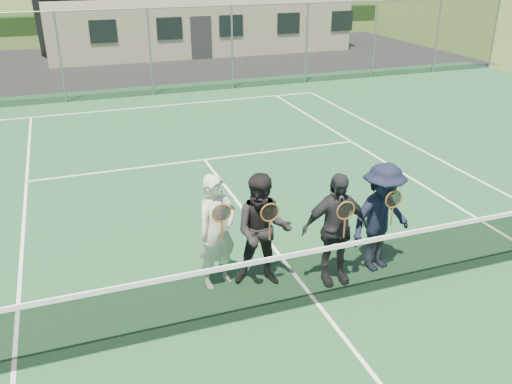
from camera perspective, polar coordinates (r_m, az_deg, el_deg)
The scene contains 11 objects.
ground at distance 26.48m, azimuth -13.24°, elevation 13.00°, with size 220.00×220.00×0.00m, color #33481A.
court_surface at distance 8.13m, azimuth 6.48°, elevation -11.69°, with size 30.00×30.00×0.02m, color #1C4C2B.
tarmac_carpark at distance 26.31m, azimuth -22.06°, elevation 11.87°, with size 40.00×12.00×0.01m, color black.
hedge_row at distance 38.22m, azimuth -15.85°, elevation 16.77°, with size 40.00×1.20×1.10m, color black.
court_markings at distance 8.12m, azimuth 6.48°, elevation -11.61°, with size 11.03×23.83×0.01m.
tennis_net at distance 7.84m, azimuth 6.66°, elevation -8.54°, with size 11.68×0.08×1.10m.
perimeter_fence at distance 19.87m, azimuth -11.06°, elevation 14.21°, with size 30.07×0.07×3.02m.
player_a at distance 8.09m, azimuth -4.11°, elevation -4.18°, with size 0.76×0.62×1.80m.
player_b at distance 8.09m, azimuth 0.74°, elevation -4.12°, with size 1.06×0.95×1.80m.
player_c at distance 8.24m, azimuth 8.32°, elevation -3.86°, with size 1.08×0.54×1.80m.
player_d at distance 8.72m, azimuth 13.04°, elevation -2.63°, with size 1.29×0.92×1.80m.
Camera 1 is at (-3.08, -5.87, 4.72)m, focal length 38.00 mm.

